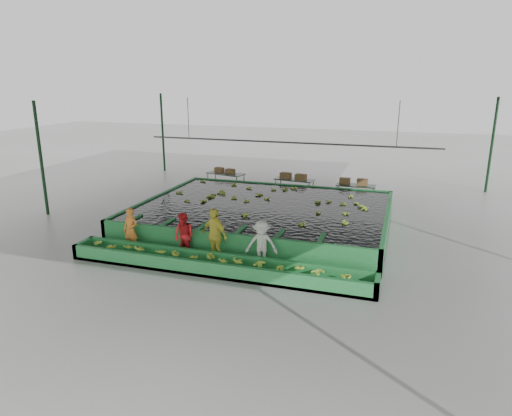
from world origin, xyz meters
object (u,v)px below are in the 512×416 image
(packing_table_mid, at_px, (294,188))
(worker_c, at_px, (214,235))
(worker_b, at_px, (184,236))
(flotation_tank, at_px, (263,215))
(box_stack_mid, at_px, (293,179))
(sorting_trough, at_px, (216,265))
(box_stack_left, at_px, (225,173))
(box_stack_right, at_px, (353,184))
(packing_table_right, at_px, (355,193))
(worker_a, at_px, (131,230))
(worker_d, at_px, (261,244))
(packing_table_left, at_px, (226,182))

(packing_table_mid, bearing_deg, worker_c, -92.83)
(worker_b, bearing_deg, packing_table_mid, 96.09)
(flotation_tank, height_order, box_stack_mid, box_stack_mid)
(sorting_trough, bearing_deg, box_stack_mid, 89.78)
(sorting_trough, relative_size, box_stack_left, 8.29)
(box_stack_right, bearing_deg, box_stack_mid, 178.96)
(packing_table_right, bearing_deg, worker_a, -126.19)
(box_stack_right, bearing_deg, flotation_tank, -121.79)
(box_stack_right, bearing_deg, packing_table_right, -23.91)
(worker_d, relative_size, box_stack_mid, 1.14)
(worker_a, xyz_separation_m, packing_table_mid, (3.64, 9.44, -0.32))
(worker_a, bearing_deg, worker_b, 4.33)
(worker_a, height_order, worker_b, worker_b)
(worker_a, bearing_deg, box_stack_right, 58.82)
(worker_b, relative_size, worker_c, 0.85)
(packing_table_left, bearing_deg, box_stack_right, -2.69)
(worker_c, height_order, packing_table_mid, worker_c)
(worker_b, xyz_separation_m, worker_c, (1.11, 0.00, 0.14))
(worker_b, bearing_deg, worker_d, 15.55)
(worker_a, height_order, packing_table_right, worker_a)
(flotation_tank, height_order, box_stack_left, box_stack_left)
(worker_a, xyz_separation_m, worker_c, (3.17, 0.00, 0.14))
(sorting_trough, bearing_deg, packing_table_right, 72.19)
(box_stack_left, bearing_deg, box_stack_right, -2.59)
(worker_d, bearing_deg, box_stack_right, 67.28)
(sorting_trough, bearing_deg, worker_a, 167.26)
(box_stack_mid, bearing_deg, box_stack_right, -1.04)
(flotation_tank, xyz_separation_m, worker_a, (-3.54, -4.30, 0.33))
(worker_c, distance_m, packing_table_mid, 9.46)
(worker_c, height_order, packing_table_left, worker_c)
(flotation_tank, bearing_deg, box_stack_right, 58.21)
(packing_table_right, bearing_deg, worker_d, -102.05)
(packing_table_left, xyz_separation_m, box_stack_right, (6.89, -0.32, 0.39))
(sorting_trough, relative_size, box_stack_mid, 7.24)
(flotation_tank, distance_m, box_stack_mid, 5.08)
(worker_c, distance_m, box_stack_right, 9.93)
(box_stack_mid, bearing_deg, packing_table_right, -2.01)
(worker_c, distance_m, packing_table_left, 10.22)
(box_stack_left, relative_size, box_stack_right, 0.88)
(worker_a, distance_m, worker_b, 2.06)
(flotation_tank, bearing_deg, box_stack_mid, 89.56)
(box_stack_mid, relative_size, box_stack_right, 1.01)
(flotation_tank, xyz_separation_m, box_stack_mid, (0.04, 5.06, 0.46))
(worker_b, height_order, worker_c, worker_c)
(flotation_tank, xyz_separation_m, worker_b, (-1.48, -4.30, 0.33))
(sorting_trough, height_order, box_stack_right, box_stack_right)
(packing_table_left, distance_m, box_stack_right, 6.91)
(packing_table_left, height_order, packing_table_right, packing_table_left)
(box_stack_right, bearing_deg, worker_d, -101.22)
(sorting_trough, xyz_separation_m, worker_c, (-0.37, 0.80, 0.67))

